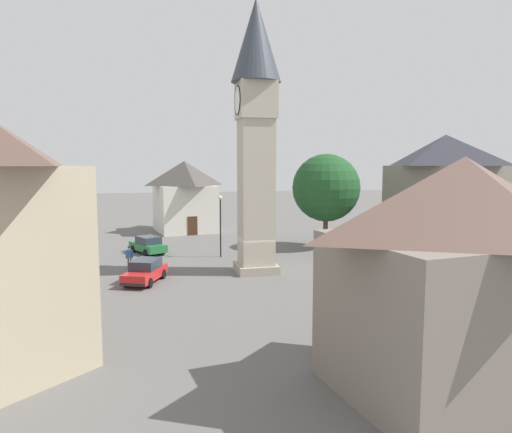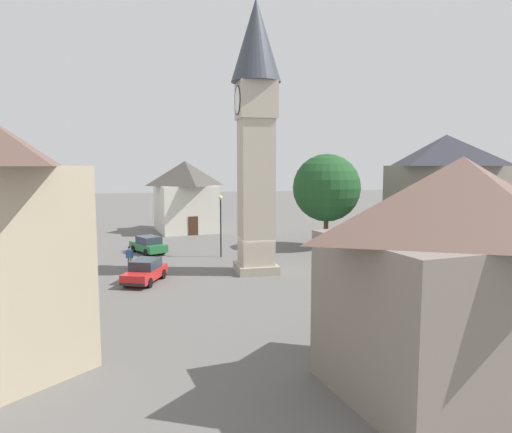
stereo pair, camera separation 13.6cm
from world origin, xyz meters
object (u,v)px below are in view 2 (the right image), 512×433
object	(u,v)px
car_red_corner	(377,266)
building_terrace_right	(444,191)
car_silver_kerb	(148,245)
tree	(327,188)
building_corner_back	(185,196)
road_sign	(260,229)
clock_tower	(256,114)
building_shop_left	(458,273)
car_blue_kerb	(145,271)
pedestrian	(129,255)
lamp_post	(221,216)

from	to	relation	value
car_red_corner	building_terrace_right	size ratio (longest dim) A/B	0.40
car_silver_kerb	tree	bearing A→B (deg)	87.46
building_corner_back	road_sign	size ratio (longest dim) A/B	3.00
car_silver_kerb	clock_tower	bearing A→B (deg)	39.98
building_shop_left	car_blue_kerb	bearing A→B (deg)	-148.86
car_red_corner	pedestrian	world-z (taller)	pedestrian
tree	building_corner_back	bearing A→B (deg)	-139.37
car_red_corner	pedestrian	distance (m)	18.24
car_blue_kerb	clock_tower	bearing A→B (deg)	99.70
pedestrian	tree	distance (m)	19.00
lamp_post	pedestrian	bearing A→B (deg)	-69.34
building_shop_left	car_silver_kerb	bearing A→B (deg)	-159.63
clock_tower	building_corner_back	bearing A→B (deg)	-171.48
road_sign	pedestrian	bearing A→B (deg)	-64.84
car_red_corner	tree	world-z (taller)	tree
car_silver_kerb	building_shop_left	world-z (taller)	building_shop_left
clock_tower	building_shop_left	distance (m)	20.48
car_red_corner	building_shop_left	xyz separation A→B (m)	(15.77, -5.24, 3.36)
building_shop_left	building_corner_back	distance (m)	41.84
car_blue_kerb	car_red_corner	bearing A→B (deg)	83.38
pedestrian	building_corner_back	distance (m)	20.21
clock_tower	car_blue_kerb	distance (m)	13.27
tree	building_corner_back	size ratio (longest dim) A/B	1.05
clock_tower	pedestrian	size ratio (longest dim) A/B	11.50
clock_tower	building_shop_left	xyz separation A→B (m)	(18.96, 2.77, -7.23)
car_silver_kerb	building_terrace_right	xyz separation A→B (m)	(3.49, 26.81, 4.60)
car_red_corner	building_corner_back	xyz separation A→B (m)	(-25.62, -11.37, 3.43)
clock_tower	car_silver_kerb	bearing A→B (deg)	-140.02
clock_tower	road_sign	xyz separation A→B (m)	(-8.66, 2.38, -9.46)
car_blue_kerb	lamp_post	size ratio (longest dim) A/B	0.85
building_corner_back	lamp_post	distance (m)	16.45
clock_tower	building_corner_back	distance (m)	23.79
car_silver_kerb	building_corner_back	size ratio (longest dim) A/B	0.53
building_terrace_right	tree	bearing A→B (deg)	-104.76
clock_tower	car_silver_kerb	size ratio (longest dim) A/B	4.38
clock_tower	building_terrace_right	distance (m)	20.85
car_blue_kerb	building_terrace_right	world-z (taller)	building_terrace_right
car_blue_kerb	building_corner_back	bearing A→B (deg)	169.26
car_silver_kerb	car_red_corner	world-z (taller)	same
building_terrace_right	building_corner_back	xyz separation A→B (m)	(-16.78, -22.51, -1.17)
car_red_corner	tree	xyz separation A→B (m)	(-11.60, 0.66, 4.87)
car_silver_kerb	pedestrian	size ratio (longest dim) A/B	2.63
car_red_corner	lamp_post	xyz separation A→B (m)	(-9.27, -9.67, 2.71)
car_silver_kerb	building_shop_left	distance (m)	30.15
building_shop_left	road_sign	world-z (taller)	building_shop_left
car_silver_kerb	building_corner_back	world-z (taller)	building_corner_back
building_shop_left	lamp_post	size ratio (longest dim) A/B	1.79
tree	road_sign	distance (m)	7.32
car_blue_kerb	car_silver_kerb	size ratio (longest dim) A/B	1.00
car_blue_kerb	building_shop_left	size ratio (longest dim) A/B	0.48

